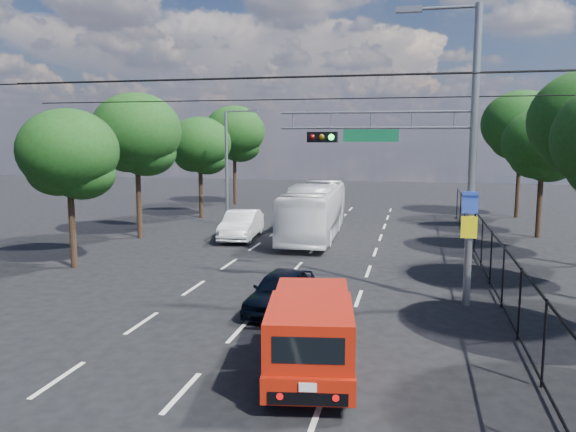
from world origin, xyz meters
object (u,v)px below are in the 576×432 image
(signal_mast, at_px, (433,144))
(navy_hatchback, at_px, (281,291))
(red_pickup, at_px, (311,331))
(white_van, at_px, (241,225))
(white_bus, at_px, (314,211))

(signal_mast, relative_size, navy_hatchback, 2.55)
(red_pickup, relative_size, navy_hatchback, 1.42)
(red_pickup, distance_m, white_van, 17.70)
(signal_mast, relative_size, white_van, 2.05)
(navy_hatchback, xyz_separation_m, white_van, (-5.03, 11.83, 0.13))
(signal_mast, height_order, navy_hatchback, signal_mast)
(white_bus, bearing_deg, red_pickup, -82.48)
(red_pickup, bearing_deg, white_van, 112.72)
(signal_mast, distance_m, white_bus, 13.36)
(navy_hatchback, bearing_deg, red_pickup, -62.00)
(navy_hatchback, height_order, white_bus, white_bus)
(signal_mast, bearing_deg, red_pickup, -113.60)
(red_pickup, relative_size, white_bus, 0.50)
(white_van, bearing_deg, red_pickup, -72.12)
(signal_mast, xyz_separation_m, white_bus, (-5.86, 11.40, -3.78))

